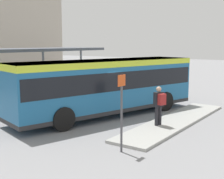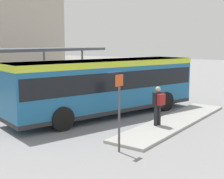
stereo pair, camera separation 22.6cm
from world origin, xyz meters
The scene contains 11 objects.
ground_plane centered at (0.00, 0.00, 0.00)m, with size 120.00×120.00×0.00m, color gray.
curb_island centered at (0.78, -3.71, 0.06)m, with size 9.39×1.80×0.12m.
city_bus centered at (0.01, 0.00, 1.76)m, with size 11.22×5.48×3.00m.
pedestrian_waiting centered at (-0.67, -3.50, 1.16)m, with size 0.53×0.57×1.81m.
bicycle_orange centered at (8.81, 3.98, 0.34)m, with size 0.48×1.58×0.68m.
bicycle_yellow centered at (9.01, 4.63, 0.37)m, with size 0.48×1.70×0.74m.
bicycle_white centered at (9.07, 5.28, 0.38)m, with size 0.48×1.78×0.77m.
bicycle_black centered at (9.11, 5.94, 0.36)m, with size 0.48×1.67×0.72m.
station_shelter centered at (1.09, 6.04, 3.39)m, with size 9.10×3.45×3.56m.
potted_planter_near_shelter centered at (-1.64, 3.70, 0.74)m, with size 1.03×1.03×1.44m.
platform_sign centered at (-4.36, -3.87, 1.56)m, with size 0.44×0.08×2.80m.
Camera 1 is at (-13.39, -9.81, 3.89)m, focal length 50.00 mm.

